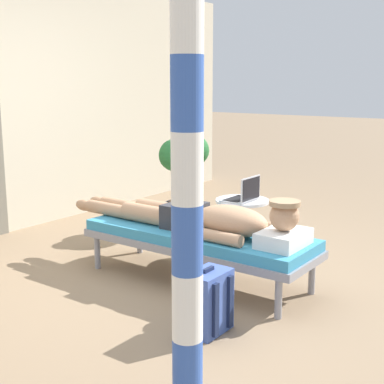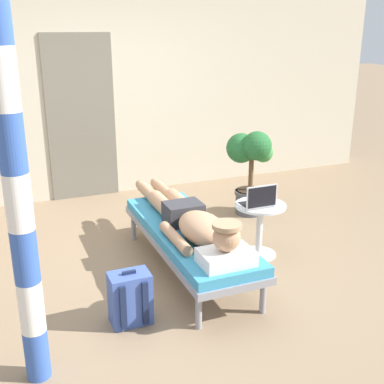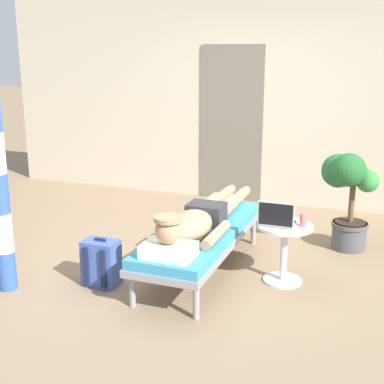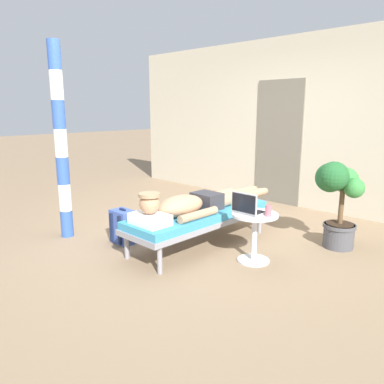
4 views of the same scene
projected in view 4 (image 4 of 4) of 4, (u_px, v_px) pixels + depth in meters
ground_plane at (199, 238)px, 4.66m from camera, size 40.00×40.00×0.00m
house_wall_back at (309, 123)px, 5.92m from camera, size 7.60×0.20×2.70m
house_door_panel at (279, 143)px, 6.22m from camera, size 0.84×0.03×2.04m
lounge_chair at (199, 217)px, 4.37m from camera, size 0.64×1.90×0.42m
person_reclining at (195, 203)px, 4.28m from camera, size 0.53×2.17×0.33m
side_table at (254, 229)px, 3.89m from camera, size 0.48×0.48×0.52m
laptop at (248, 208)px, 3.85m from camera, size 0.31×0.24×0.23m
drink_glass at (268, 211)px, 3.75m from camera, size 0.06×0.06×0.11m
backpack at (124, 227)px, 4.48m from camera, size 0.30×0.26×0.42m
potted_plant at (338, 194)px, 4.23m from camera, size 0.56×0.58×1.02m
porch_post at (61, 143)px, 4.49m from camera, size 0.15×0.15×2.35m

